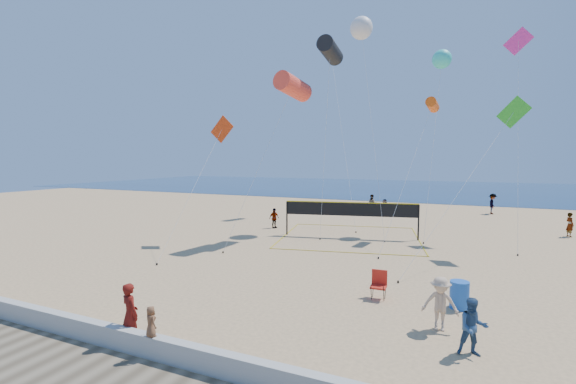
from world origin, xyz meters
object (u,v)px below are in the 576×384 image
at_px(woman, 130,314).
at_px(trash_barrel, 459,295).
at_px(camp_chair, 379,283).
at_px(volleyball_net, 350,213).

height_order(woman, trash_barrel, woman).
height_order(camp_chair, trash_barrel, camp_chair).
height_order(trash_barrel, volleyball_net, volleyball_net).
bearing_deg(camp_chair, volleyball_net, 108.27).
bearing_deg(volleyball_net, trash_barrel, -69.17).
bearing_deg(woman, camp_chair, -111.94).
xyz_separation_m(trash_barrel, volleyball_net, (-6.66, 10.44, 1.14)).
distance_m(woman, trash_barrel, 10.74).
bearing_deg(volleyball_net, camp_chair, -81.50).
bearing_deg(woman, volleyball_net, -76.63).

